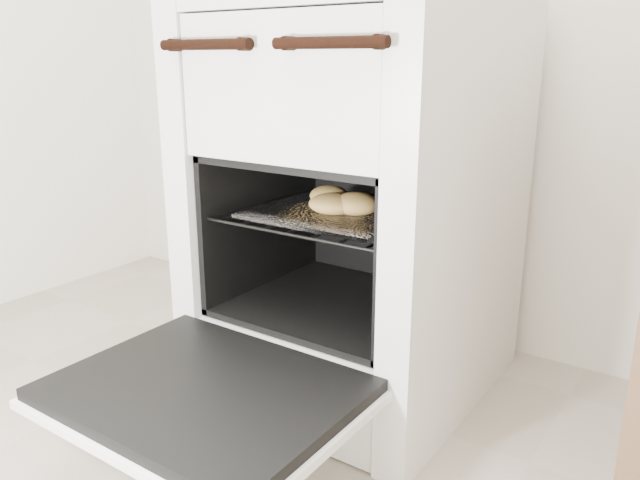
{
  "coord_description": "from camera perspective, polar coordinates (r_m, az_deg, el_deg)",
  "views": [
    {
      "loc": [
        0.62,
        -0.18,
        0.85
      ],
      "look_at": [
        -0.18,
        0.98,
        0.44
      ],
      "focal_mm": 35.0,
      "sensor_mm": 36.0,
      "label": 1
    }
  ],
  "objects": [
    {
      "name": "oven_rack",
      "position": [
        1.52,
        1.88,
        2.4
      ],
      "size": [
        0.48,
        0.46,
        0.01
      ],
      "color": "black",
      "rests_on": "stove"
    },
    {
      "name": "stove",
      "position": [
        1.58,
        3.31,
        3.24
      ],
      "size": [
        0.66,
        0.73,
        1.0
      ],
      "color": "silver",
      "rests_on": "ground"
    },
    {
      "name": "baked_rolls",
      "position": [
        1.49,
        1.89,
        3.55
      ],
      "size": [
        0.25,
        0.22,
        0.05
      ],
      "color": "tan",
      "rests_on": "foil_sheet"
    },
    {
      "name": "foil_sheet",
      "position": [
        1.5,
        1.43,
        2.48
      ],
      "size": [
        0.37,
        0.33,
        0.01
      ],
      "primitive_type": "cube",
      "color": "white",
      "rests_on": "oven_rack"
    },
    {
      "name": "oven_door",
      "position": [
        1.27,
        -10.46,
        -13.67
      ],
      "size": [
        0.59,
        0.46,
        0.04
      ],
      "color": "black",
      "rests_on": "stove"
    }
  ]
}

